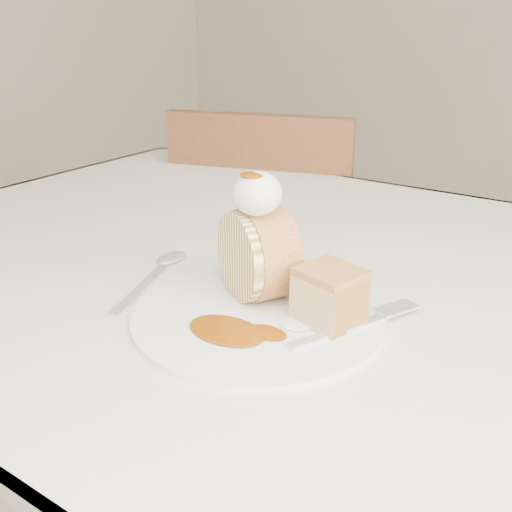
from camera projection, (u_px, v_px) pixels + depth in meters
The scene contains 10 objects.
table at pixel (323, 332), 0.76m from camera, with size 1.40×0.90×0.75m.
chair_far at pixel (269, 259), 1.43m from camera, with size 0.51×0.51×0.86m.
plate at pixel (259, 314), 0.61m from camera, with size 0.27×0.27×0.01m, color white.
roulade_slice at pixel (257, 254), 0.63m from camera, with size 0.10×0.10×0.06m, color #FFEAB1.
cake_chunk at pixel (329, 299), 0.58m from camera, with size 0.06×0.06×0.05m, color #C7844B.
whipped_cream at pixel (257, 194), 0.59m from camera, with size 0.05×0.05×0.05m, color white.
caramel_drizzle at pixel (252, 170), 0.57m from camera, with size 0.03×0.02×0.01m, color #773604.
caramel_pool at pixel (226, 330), 0.57m from camera, with size 0.08×0.06×0.00m, color #773604, non-canonical shape.
fork at pixel (337, 332), 0.57m from camera, with size 0.02×0.16×0.00m, color silver.
spoon at pixel (141, 289), 0.68m from camera, with size 0.03×0.18×0.00m, color silver.
Camera 1 is at (0.30, -0.40, 1.05)m, focal length 40.00 mm.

